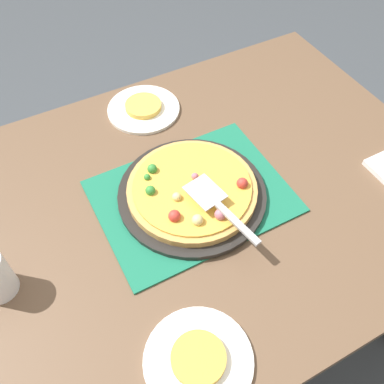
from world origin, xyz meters
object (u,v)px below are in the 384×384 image
at_px(served_slice_right, 198,358).
at_px(pizza_server, 218,204).
at_px(plate_far_right, 198,360).
at_px(pizza_pan, 192,194).
at_px(plate_near_left, 144,109).
at_px(pizza, 192,189).
at_px(served_slice_left, 143,106).

relative_size(served_slice_right, pizza_server, 0.47).
height_order(served_slice_right, pizza_server, pizza_server).
relative_size(plate_far_right, pizza_server, 0.94).
xyz_separation_m(pizza_pan, pizza_server, (0.02, -0.10, 0.06)).
bearing_deg(plate_near_left, pizza_pan, -94.18).
distance_m(pizza_pan, pizza_server, 0.11).
distance_m(pizza, served_slice_left, 0.37).
relative_size(pizza, served_slice_right, 3.00).
bearing_deg(pizza_pan, pizza, -122.58).
relative_size(plate_near_left, served_slice_left, 2.00).
height_order(plate_far_right, served_slice_right, served_slice_right).
bearing_deg(pizza_pan, pizza_server, -79.53).
relative_size(pizza, pizza_server, 1.41).
relative_size(plate_near_left, pizza_server, 0.94).
xyz_separation_m(pizza, served_slice_right, (-0.18, -0.37, -0.02)).
bearing_deg(plate_far_right, pizza_server, 53.70).
bearing_deg(pizza_server, served_slice_left, 88.90).
height_order(served_slice_left, pizza_server, pizza_server).
bearing_deg(served_slice_right, pizza_server, 53.70).
distance_m(pizza_pan, served_slice_left, 0.37).
distance_m(plate_near_left, served_slice_left, 0.01).
xyz_separation_m(plate_far_right, pizza_server, (0.20, 0.27, 0.07)).
bearing_deg(pizza, plate_far_right, -116.31).
bearing_deg(served_slice_left, pizza_server, -91.10).
relative_size(pizza_pan, served_slice_right, 3.45).
bearing_deg(served_slice_right, served_slice_left, 74.06).
height_order(plate_far_right, served_slice_left, served_slice_left).
distance_m(plate_far_right, pizza_server, 0.35).
relative_size(pizza, plate_near_left, 1.50).
relative_size(pizza, plate_far_right, 1.50).
xyz_separation_m(served_slice_left, served_slice_right, (-0.21, -0.73, 0.00)).
distance_m(pizza_pan, served_slice_right, 0.41).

